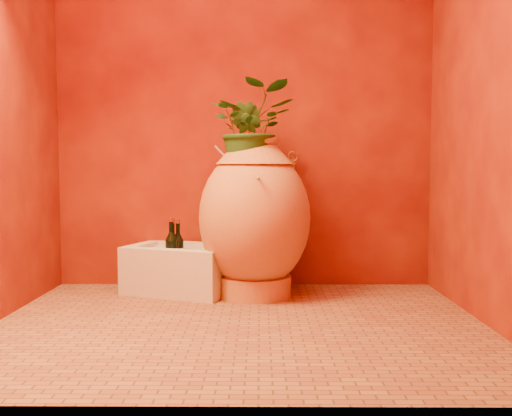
{
  "coord_description": "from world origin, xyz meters",
  "views": [
    {
      "loc": [
        0.11,
        -2.84,
        0.79
      ],
      "look_at": [
        0.08,
        0.35,
        0.57
      ],
      "focal_mm": 40.0,
      "sensor_mm": 36.0,
      "label": 1
    }
  ],
  "objects_px": {
    "wine_bottle_a": "(178,250)",
    "amphora": "(255,217)",
    "wall_tap": "(293,163)",
    "wine_bottle_b": "(173,250)",
    "wine_bottle_c": "(171,251)",
    "stone_basin": "(181,270)"
  },
  "relations": [
    {
      "from": "stone_basin",
      "to": "wall_tap",
      "type": "distance_m",
      "value": 1.01
    },
    {
      "from": "amphora",
      "to": "wine_bottle_c",
      "type": "distance_m",
      "value": 0.56
    },
    {
      "from": "stone_basin",
      "to": "wine_bottle_a",
      "type": "xyz_separation_m",
      "value": [
        -0.01,
        -0.01,
        0.13
      ]
    },
    {
      "from": "wine_bottle_a",
      "to": "amphora",
      "type": "bearing_deg",
      "value": -10.28
    },
    {
      "from": "amphora",
      "to": "wine_bottle_a",
      "type": "height_order",
      "value": "amphora"
    },
    {
      "from": "stone_basin",
      "to": "amphora",
      "type": "bearing_deg",
      "value": -11.94
    },
    {
      "from": "amphora",
      "to": "wall_tap",
      "type": "xyz_separation_m",
      "value": [
        0.25,
        0.27,
        0.34
      ]
    },
    {
      "from": "wine_bottle_b",
      "to": "wine_bottle_c",
      "type": "bearing_deg",
      "value": -90.15
    },
    {
      "from": "wine_bottle_b",
      "to": "stone_basin",
      "type": "bearing_deg",
      "value": 21.8
    },
    {
      "from": "wine_bottle_a",
      "to": "wine_bottle_b",
      "type": "xyz_separation_m",
      "value": [
        -0.03,
        -0.01,
        0.0
      ]
    },
    {
      "from": "wine_bottle_b",
      "to": "wall_tap",
      "type": "bearing_deg",
      "value": 13.43
    },
    {
      "from": "wine_bottle_a",
      "to": "wall_tap",
      "type": "bearing_deg",
      "value": 13.55
    },
    {
      "from": "wine_bottle_a",
      "to": "wine_bottle_c",
      "type": "relative_size",
      "value": 0.94
    },
    {
      "from": "wine_bottle_a",
      "to": "wine_bottle_b",
      "type": "bearing_deg",
      "value": -169.3
    },
    {
      "from": "amphora",
      "to": "wine_bottle_b",
      "type": "bearing_deg",
      "value": 171.02
    },
    {
      "from": "wall_tap",
      "to": "wine_bottle_a",
      "type": "bearing_deg",
      "value": -166.45
    },
    {
      "from": "wine_bottle_b",
      "to": "wine_bottle_c",
      "type": "height_order",
      "value": "wine_bottle_c"
    },
    {
      "from": "wine_bottle_a",
      "to": "wall_tap",
      "type": "height_order",
      "value": "wall_tap"
    },
    {
      "from": "amphora",
      "to": "stone_basin",
      "type": "height_order",
      "value": "amphora"
    },
    {
      "from": "amphora",
      "to": "wine_bottle_a",
      "type": "bearing_deg",
      "value": 169.72
    },
    {
      "from": "wine_bottle_a",
      "to": "wall_tap",
      "type": "distance_m",
      "value": 0.94
    },
    {
      "from": "amphora",
      "to": "wall_tap",
      "type": "height_order",
      "value": "amphora"
    }
  ]
}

